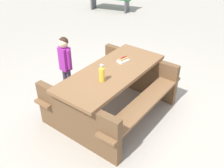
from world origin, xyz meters
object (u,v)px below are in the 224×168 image
Objects in this scene: soda_bottle at (102,74)px; picnic_table at (112,88)px; child_in_coat at (65,59)px; hotdog_tray at (123,60)px.

picnic_table is at bearing 13.69° from soda_bottle.
child_in_coat is (-0.10, 0.93, 0.23)m from picnic_table.
picnic_table is 0.96m from child_in_coat.
hotdog_tray is at bearing 8.93° from picnic_table.
soda_bottle is 0.24× the size of child_in_coat.
child_in_coat is (-0.43, 0.87, -0.11)m from hotdog_tray.
child_in_coat is at bearing 96.05° from picnic_table.
soda_bottle is 1.28× the size of hotdog_tray.
picnic_table is 9.61× the size of hotdog_tray.
child_in_coat reaches higher than hotdog_tray.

